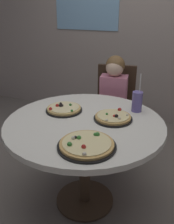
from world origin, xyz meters
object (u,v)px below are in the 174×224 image
object	(u,v)px
dining_table	(85,133)
chair_wooden	(114,106)
pizza_veggie	(64,109)
soda_cup	(137,101)
pizza_cheese	(87,145)
pizza_pepperoni	(113,117)
diner_child	(112,117)

from	to	relation	value
dining_table	chair_wooden	xyz separation A→B (m)	(-0.01, 0.87, -0.12)
pizza_veggie	soda_cup	distance (m)	0.58
chair_wooden	dining_table	bearing A→B (deg)	-89.15
dining_table	soda_cup	size ratio (longest dim) A/B	3.77
pizza_veggie	pizza_cheese	distance (m)	0.57
chair_wooden	pizza_cheese	xyz separation A→B (m)	(0.16, -1.19, 0.24)
pizza_pepperoni	soda_cup	xyz separation A→B (m)	(0.13, 0.22, 0.06)
pizza_pepperoni	pizza_veggie	bearing A→B (deg)	178.90
chair_wooden	pizza_pepperoni	world-z (taller)	chair_wooden
diner_child	pizza_veggie	world-z (taller)	diner_child
diner_child	pizza_cheese	bearing A→B (deg)	-82.32
diner_child	soda_cup	world-z (taller)	diner_child
pizza_cheese	soda_cup	world-z (taller)	soda_cup
pizza_cheese	diner_child	bearing A→B (deg)	97.68
dining_table	pizza_pepperoni	distance (m)	0.24
dining_table	soda_cup	xyz separation A→B (m)	(0.31, 0.32, 0.18)
pizza_veggie	pizza_cheese	size ratio (longest dim) A/B	0.81
dining_table	pizza_cheese	xyz separation A→B (m)	(0.15, -0.32, 0.12)
pizza_cheese	soda_cup	size ratio (longest dim) A/B	1.16
pizza_veggie	pizza_pepperoni	distance (m)	0.41
soda_cup	pizza_pepperoni	bearing A→B (deg)	-120.58
pizza_cheese	soda_cup	xyz separation A→B (m)	(0.17, 0.64, 0.06)
diner_child	pizza_pepperoni	bearing A→B (deg)	-73.32
pizza_cheese	chair_wooden	bearing A→B (deg)	97.64
pizza_veggie	pizza_pepperoni	bearing A→B (deg)	-1.10
diner_child	pizza_cheese	xyz separation A→B (m)	(0.14, -1.01, 0.28)
chair_wooden	diner_child	xyz separation A→B (m)	(0.02, -0.18, -0.05)
chair_wooden	pizza_cheese	size ratio (longest dim) A/B	2.67
soda_cup	chair_wooden	bearing A→B (deg)	120.73
pizza_pepperoni	soda_cup	distance (m)	0.26
chair_wooden	pizza_cheese	world-z (taller)	chair_wooden
diner_child	pizza_veggie	xyz separation A→B (m)	(-0.23, -0.58, 0.28)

